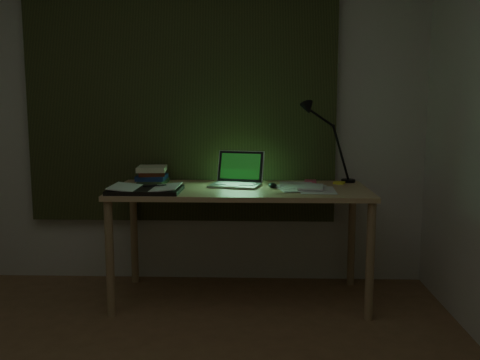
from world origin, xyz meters
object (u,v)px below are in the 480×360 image
object	(u,v)px
laptop	(235,169)
loose_papers	(302,187)
open_textbook	(145,189)
book_stack	(153,175)
desk_lamp	(349,144)
desk	(241,244)

from	to	relation	value
laptop	loose_papers	distance (m)	0.45
open_textbook	book_stack	size ratio (longest dim) A/B	1.92
laptop	desk_lamp	distance (m)	0.83
desk	loose_papers	size ratio (longest dim) A/B	4.34
book_stack	desk_lamp	distance (m)	1.37
book_stack	loose_papers	size ratio (longest dim) A/B	0.60
open_textbook	book_stack	world-z (taller)	book_stack
laptop	loose_papers	bearing A→B (deg)	2.66
desk	book_stack	world-z (taller)	book_stack
desk_lamp	desk	bearing A→B (deg)	-155.35
laptop	desk_lamp	size ratio (longest dim) A/B	0.68
laptop	book_stack	world-z (taller)	laptop
loose_papers	desk_lamp	world-z (taller)	desk_lamp
book_stack	desk_lamp	world-z (taller)	desk_lamp
desk	open_textbook	xyz separation A→B (m)	(-0.58, -0.18, 0.39)
desk	desk_lamp	size ratio (longest dim) A/B	3.11
desk	loose_papers	world-z (taller)	loose_papers
open_textbook	loose_papers	xyz separation A→B (m)	(0.98, 0.16, -0.01)
desk	laptop	size ratio (longest dim) A/B	4.58
book_stack	desk_lamp	xyz separation A→B (m)	(1.35, 0.11, 0.20)
loose_papers	laptop	bearing A→B (deg)	169.34
laptop	desk	bearing A→B (deg)	-43.57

